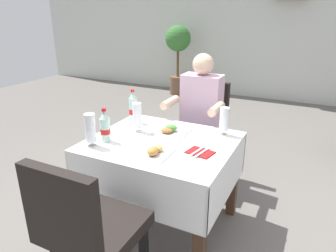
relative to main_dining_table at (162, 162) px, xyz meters
The scene contains 15 objects.
ground_plane 0.57m from the main_dining_table, 19.50° to the right, with size 11.00×11.00×0.00m, color #66605B.
back_wall 4.44m from the main_dining_table, 88.24° to the left, with size 11.00×0.12×3.10m, color silver.
main_dining_table is the anchor object (origin of this frame).
chair_far_diner_seat 0.83m from the main_dining_table, 90.00° to the left, with size 0.44×0.50×0.97m.
chair_near_camera_side 0.83m from the main_dining_table, 90.00° to the right, with size 0.44×0.50×0.97m.
seated_diner_far 0.74m from the main_dining_table, 89.06° to the left, with size 0.50×0.46×1.26m.
plate_near_camera 0.30m from the main_dining_table, 77.20° to the right, with size 0.25×0.25×0.07m.
plate_far_diner 0.26m from the main_dining_table, 93.83° to the left, with size 0.25×0.25×0.07m.
beer_glass_left 0.39m from the main_dining_table, 162.73° to the left, with size 0.07×0.07×0.23m.
beer_glass_middle 0.57m from the main_dining_table, 143.01° to the right, with size 0.08×0.08×0.23m.
beer_glass_right 0.56m from the main_dining_table, 40.64° to the left, with size 0.07×0.07×0.21m.
cola_bottle_primary 0.49m from the main_dining_table, 153.08° to the right, with size 0.07×0.07×0.25m.
cola_bottle_secondary 0.56m from the main_dining_table, 147.95° to the left, with size 0.07×0.07×0.28m.
napkin_cutlery_set 0.37m from the main_dining_table, 12.23° to the right, with size 0.19×0.20×0.01m.
potted_plant_corner 4.18m from the main_dining_table, 113.02° to the left, with size 0.50×0.50×1.36m.
Camera 1 is at (0.81, -1.76, 1.60)m, focal length 32.82 mm.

